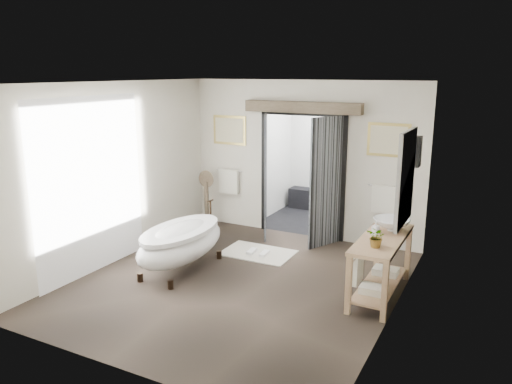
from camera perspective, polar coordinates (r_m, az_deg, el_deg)
ground_plane at (r=7.53m, az=-2.12°, el=-10.26°), size 5.00×5.00×0.00m
room_shell at (r=6.91m, az=-2.97°, el=3.69°), size 4.52×5.02×2.91m
shower_room at (r=10.76m, az=8.30°, el=2.03°), size 2.22×2.01×2.51m
back_wall_dressing at (r=9.09m, az=4.96°, el=4.20°), size 3.82×0.77×2.52m
clawfoot_tub at (r=7.91m, az=-8.57°, el=-5.69°), size 0.85×1.90×0.93m
vanity at (r=7.14m, az=13.89°, el=-7.67°), size 0.57×1.60×0.85m
pedestal_mirror at (r=9.98m, az=-5.66°, el=-1.23°), size 0.34×0.22×1.15m
rug at (r=8.64m, az=0.23°, el=-6.96°), size 1.20×0.81×0.01m
slippers at (r=8.57m, az=0.24°, el=-6.92°), size 0.37×0.27×0.05m
basin at (r=7.33m, az=15.23°, el=-3.60°), size 0.53×0.53×0.18m
plant at (r=6.57m, az=13.66°, el=-5.04°), size 0.30×0.28×0.28m
soap_bottle_a at (r=7.10m, az=13.51°, el=-4.01°), size 0.10×0.10×0.19m
soap_bottle_b at (r=7.60m, az=15.49°, el=-3.08°), size 0.14×0.14×0.15m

